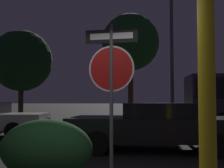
{
  "coord_description": "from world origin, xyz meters",
  "views": [
    {
      "loc": [
        0.79,
        -3.53,
        1.35
      ],
      "look_at": [
        0.36,
        3.62,
        1.73
      ],
      "focal_mm": 50.0,
      "sensor_mm": 36.0,
      "label": 1
    }
  ],
  "objects_px": {
    "hedge_bush_2": "(46,149)",
    "tree_0": "(21,61)",
    "yellow_pole_right": "(207,86)",
    "passing_car_3": "(155,126)",
    "street_lamp": "(171,14)",
    "tree_2": "(130,43)",
    "stop_sign": "(111,72)"
  },
  "relations": [
    {
      "from": "tree_2",
      "to": "yellow_pole_right",
      "type": "bearing_deg",
      "value": -87.38
    },
    {
      "from": "yellow_pole_right",
      "to": "passing_car_3",
      "type": "relative_size",
      "value": 0.63
    },
    {
      "from": "stop_sign",
      "to": "yellow_pole_right",
      "type": "distance_m",
      "value": 2.17
    },
    {
      "from": "street_lamp",
      "to": "tree_0",
      "type": "height_order",
      "value": "street_lamp"
    },
    {
      "from": "stop_sign",
      "to": "tree_0",
      "type": "xyz_separation_m",
      "value": [
        -6.57,
        14.21,
        2.05
      ]
    },
    {
      "from": "stop_sign",
      "to": "hedge_bush_2",
      "type": "height_order",
      "value": "stop_sign"
    },
    {
      "from": "stop_sign",
      "to": "tree_0",
      "type": "bearing_deg",
      "value": 123.65
    },
    {
      "from": "passing_car_3",
      "to": "tree_2",
      "type": "height_order",
      "value": "tree_2"
    },
    {
      "from": "passing_car_3",
      "to": "stop_sign",
      "type": "bearing_deg",
      "value": 169.23
    },
    {
      "from": "hedge_bush_2",
      "to": "tree_0",
      "type": "xyz_separation_m",
      "value": [
        -5.43,
        13.87,
        3.33
      ]
    },
    {
      "from": "hedge_bush_2",
      "to": "street_lamp",
      "type": "bearing_deg",
      "value": 70.32
    },
    {
      "from": "hedge_bush_2",
      "to": "tree_2",
      "type": "xyz_separation_m",
      "value": [
        1.44,
        14.05,
        4.45
      ]
    },
    {
      "from": "passing_car_3",
      "to": "tree_0",
      "type": "height_order",
      "value": "tree_0"
    },
    {
      "from": "yellow_pole_right",
      "to": "tree_0",
      "type": "distance_m",
      "value": 17.96
    },
    {
      "from": "passing_car_3",
      "to": "tree_2",
      "type": "bearing_deg",
      "value": 8.13
    },
    {
      "from": "yellow_pole_right",
      "to": "hedge_bush_2",
      "type": "relative_size",
      "value": 1.86
    },
    {
      "from": "passing_car_3",
      "to": "street_lamp",
      "type": "height_order",
      "value": "street_lamp"
    },
    {
      "from": "hedge_bush_2",
      "to": "tree_0",
      "type": "distance_m",
      "value": 15.26
    },
    {
      "from": "passing_car_3",
      "to": "street_lamp",
      "type": "distance_m",
      "value": 8.05
    },
    {
      "from": "stop_sign",
      "to": "yellow_pole_right",
      "type": "relative_size",
      "value": 0.87
    },
    {
      "from": "hedge_bush_2",
      "to": "yellow_pole_right",
      "type": "bearing_deg",
      "value": -45.45
    },
    {
      "from": "street_lamp",
      "to": "yellow_pole_right",
      "type": "bearing_deg",
      "value": -95.9
    },
    {
      "from": "stop_sign",
      "to": "tree_0",
      "type": "height_order",
      "value": "tree_0"
    },
    {
      "from": "passing_car_3",
      "to": "tree_2",
      "type": "relative_size",
      "value": 0.7
    },
    {
      "from": "hedge_bush_2",
      "to": "street_lamp",
      "type": "distance_m",
      "value": 11.23
    },
    {
      "from": "hedge_bush_2",
      "to": "street_lamp",
      "type": "xyz_separation_m",
      "value": [
        3.4,
        9.5,
        4.93
      ]
    },
    {
      "from": "passing_car_3",
      "to": "tree_2",
      "type": "distance_m",
      "value": 11.73
    },
    {
      "from": "hedge_bush_2",
      "to": "tree_0",
      "type": "relative_size",
      "value": 0.28
    },
    {
      "from": "yellow_pole_right",
      "to": "tree_2",
      "type": "distance_m",
      "value": 16.65
    },
    {
      "from": "street_lamp",
      "to": "tree_2",
      "type": "xyz_separation_m",
      "value": [
        -1.96,
        4.55,
        -0.48
      ]
    },
    {
      "from": "street_lamp",
      "to": "tree_2",
      "type": "distance_m",
      "value": 4.97
    },
    {
      "from": "tree_0",
      "to": "stop_sign",
      "type": "bearing_deg",
      "value": -65.19
    }
  ]
}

